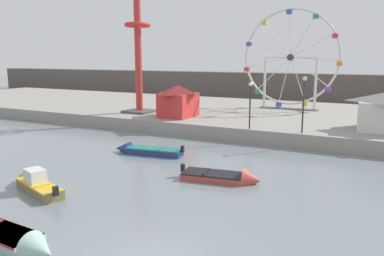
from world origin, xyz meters
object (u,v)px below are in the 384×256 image
(motorboat_olive_wood, at_px, (34,183))
(drop_tower_red_tower, at_px, (138,50))
(ferris_wheel_white_frame, at_px, (291,59))
(promenade_lamp_near, at_px, (304,97))
(motorboat_faded_red, at_px, (229,177))
(carnival_booth_red_striped, at_px, (178,100))
(promenade_lamp_far, at_px, (250,98))
(motorboat_seafoam, at_px, (12,240))
(motorboat_navy_blue, at_px, (144,150))

(motorboat_olive_wood, relative_size, drop_tower_red_tower, 0.36)
(ferris_wheel_white_frame, height_order, promenade_lamp_near, ferris_wheel_white_frame)
(motorboat_faded_red, xyz_separation_m, motorboat_olive_wood, (-8.51, -5.85, 0.13))
(motorboat_olive_wood, bearing_deg, carnival_booth_red_striped, -65.83)
(promenade_lamp_far, bearing_deg, promenade_lamp_near, 2.55)
(motorboat_seafoam, relative_size, promenade_lamp_far, 1.38)
(drop_tower_red_tower, height_order, promenade_lamp_far, drop_tower_red_tower)
(motorboat_faded_red, height_order, ferris_wheel_white_frame, ferris_wheel_white_frame)
(motorboat_navy_blue, height_order, ferris_wheel_white_frame, ferris_wheel_white_frame)
(motorboat_seafoam, bearing_deg, ferris_wheel_white_frame, 89.48)
(motorboat_faded_red, xyz_separation_m, ferris_wheel_white_frame, (-2.08, 23.18, 6.37))
(promenade_lamp_far, bearing_deg, carnival_booth_red_striped, 160.02)
(motorboat_navy_blue, bearing_deg, motorboat_faded_red, 151.08)
(motorboat_navy_blue, height_order, promenade_lamp_far, promenade_lamp_far)
(ferris_wheel_white_frame, relative_size, promenade_lamp_far, 2.91)
(promenade_lamp_near, bearing_deg, motorboat_navy_blue, -143.83)
(motorboat_faded_red, relative_size, motorboat_olive_wood, 0.98)
(carnival_booth_red_striped, bearing_deg, motorboat_olive_wood, -84.18)
(drop_tower_red_tower, relative_size, promenade_lamp_far, 3.55)
(motorboat_seafoam, bearing_deg, carnival_booth_red_striped, 107.73)
(ferris_wheel_white_frame, bearing_deg, carnival_booth_red_striped, -128.23)
(motorboat_olive_wood, height_order, drop_tower_red_tower, drop_tower_red_tower)
(motorboat_olive_wood, relative_size, ferris_wheel_white_frame, 0.43)
(carnival_booth_red_striped, xyz_separation_m, promenade_lamp_near, (12.26, -2.79, 1.17))
(ferris_wheel_white_frame, relative_size, promenade_lamp_near, 2.55)
(motorboat_faded_red, bearing_deg, motorboat_seafoam, -121.08)
(drop_tower_red_tower, bearing_deg, promenade_lamp_far, -15.59)
(ferris_wheel_white_frame, height_order, drop_tower_red_tower, drop_tower_red_tower)
(motorboat_seafoam, relative_size, carnival_booth_red_striped, 1.32)
(motorboat_seafoam, height_order, ferris_wheel_white_frame, ferris_wheel_white_frame)
(motorboat_faded_red, height_order, carnival_booth_red_striped, carnival_booth_red_striped)
(motorboat_olive_wood, xyz_separation_m, drop_tower_red_tower, (-6.80, 19.31, 7.14))
(motorboat_navy_blue, bearing_deg, carnival_booth_red_striped, -82.88)
(motorboat_olive_wood, bearing_deg, motorboat_seafoam, 151.09)
(drop_tower_red_tower, bearing_deg, ferris_wheel_white_frame, 36.29)
(motorboat_navy_blue, xyz_separation_m, ferris_wheel_white_frame, (5.57, 20.24, 6.33))
(motorboat_seafoam, bearing_deg, promenade_lamp_far, 87.08)
(motorboat_olive_wood, relative_size, motorboat_seafoam, 0.92)
(drop_tower_red_tower, distance_m, promenade_lamp_near, 17.99)
(motorboat_seafoam, distance_m, promenade_lamp_near, 21.66)
(motorboat_faded_red, distance_m, carnival_booth_red_striped, 16.58)
(drop_tower_red_tower, bearing_deg, motorboat_faded_red, -41.34)
(carnival_booth_red_striped, bearing_deg, promenade_lamp_far, -19.62)
(motorboat_seafoam, xyz_separation_m, promenade_lamp_far, (2.20, 20.22, 3.33))
(motorboat_olive_wood, height_order, motorboat_seafoam, motorboat_olive_wood)
(motorboat_faded_red, xyz_separation_m, promenade_lamp_near, (1.97, 9.97, 3.67))
(motorboat_seafoam, xyz_separation_m, drop_tower_red_tower, (-10.99, 23.90, 7.23))
(ferris_wheel_white_frame, bearing_deg, promenade_lamp_far, -90.17)
(motorboat_navy_blue, distance_m, motorboat_faded_red, 8.19)
(motorboat_navy_blue, relative_size, carnival_booth_red_striped, 1.38)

